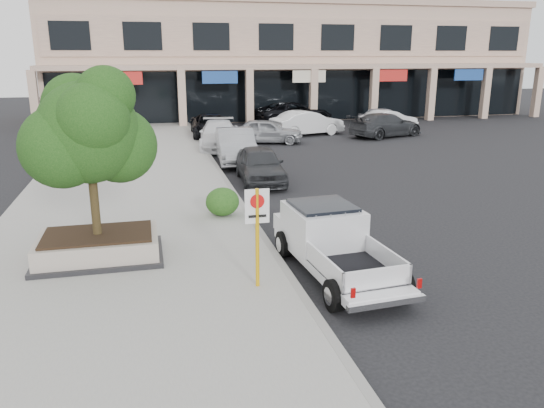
{
  "coord_description": "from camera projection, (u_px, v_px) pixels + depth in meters",
  "views": [
    {
      "loc": [
        -4.69,
        -12.5,
        5.29
      ],
      "look_at": [
        -1.36,
        1.5,
        1.19
      ],
      "focal_mm": 35.0,
      "sensor_mm": 36.0,
      "label": 1
    }
  ],
  "objects": [
    {
      "name": "lot_car_a",
      "position": [
        267.0,
        131.0,
        32.12
      ],
      "size": [
        4.65,
        2.83,
        1.48
      ],
      "primitive_type": "imported",
      "rotation": [
        0.0,
        0.0,
        1.3
      ],
      "color": "#9EA1A6",
      "rests_on": "ground"
    },
    {
      "name": "lot_car_e",
      "position": [
        383.0,
        116.0,
        40.23
      ],
      "size": [
        4.28,
        2.63,
        1.36
      ],
      "primitive_type": "imported",
      "rotation": [
        0.0,
        0.0,
        1.85
      ],
      "color": "#AFB1B8",
      "rests_on": "ground"
    },
    {
      "name": "lot_car_b",
      "position": [
        307.0,
        123.0,
        35.26
      ],
      "size": [
        5.21,
        2.91,
        1.63
      ],
      "primitive_type": "imported",
      "rotation": [
        0.0,
        0.0,
        1.83
      ],
      "color": "silver",
      "rests_on": "ground"
    },
    {
      "name": "curb_car_b",
      "position": [
        236.0,
        146.0,
        26.46
      ],
      "size": [
        2.1,
        5.18,
        1.67
      ],
      "primitive_type": "imported",
      "rotation": [
        0.0,
        0.0,
        -0.07
      ],
      "color": "gray",
      "rests_on": "ground"
    },
    {
      "name": "curb_car_d",
      "position": [
        211.0,
        126.0,
        34.37
      ],
      "size": [
        2.73,
        5.48,
        1.49
      ],
      "primitive_type": "imported",
      "rotation": [
        0.0,
        0.0,
        -0.05
      ],
      "color": "black",
      "rests_on": "ground"
    },
    {
      "name": "lot_car_d",
      "position": [
        294.0,
        113.0,
        40.93
      ],
      "size": [
        6.38,
        3.67,
        1.68
      ],
      "primitive_type": "imported",
      "rotation": [
        0.0,
        0.0,
        1.73
      ],
      "color": "black",
      "rests_on": "ground"
    },
    {
      "name": "strip_mall",
      "position": [
        290.0,
        60.0,
        46.41
      ],
      "size": [
        40.55,
        12.43,
        9.5
      ],
      "color": "tan",
      "rests_on": "ground"
    },
    {
      "name": "curb_car_c",
      "position": [
        219.0,
        135.0,
        30.32
      ],
      "size": [
        2.84,
        5.59,
        1.56
      ],
      "primitive_type": "imported",
      "rotation": [
        0.0,
        0.0,
        -0.13
      ],
      "color": "silver",
      "rests_on": "ground"
    },
    {
      "name": "lot_car_f",
      "position": [
        389.0,
        120.0,
        37.87
      ],
      "size": [
        4.38,
        2.18,
        1.38
      ],
      "primitive_type": "imported",
      "rotation": [
        0.0,
        0.0,
        1.75
      ],
      "color": "silver",
      "rests_on": "ground"
    },
    {
      "name": "planter",
      "position": [
        99.0,
        246.0,
        13.71
      ],
      "size": [
        3.2,
        2.2,
        0.68
      ],
      "color": "black",
      "rests_on": "sidewalk"
    },
    {
      "name": "pickup_truck",
      "position": [
        337.0,
        245.0,
        12.87
      ],
      "size": [
        2.26,
        5.21,
        1.6
      ],
      "primitive_type": null,
      "rotation": [
        0.0,
        0.0,
        0.08
      ],
      "color": "silver",
      "rests_on": "ground"
    },
    {
      "name": "curb_car_a",
      "position": [
        260.0,
        165.0,
        22.37
      ],
      "size": [
        2.02,
        4.52,
        1.51
      ],
      "primitive_type": "imported",
      "rotation": [
        0.0,
        0.0,
        -0.06
      ],
      "color": "#2B2C2F",
      "rests_on": "ground"
    },
    {
      "name": "sidewalk",
      "position": [
        127.0,
        208.0,
        18.56
      ],
      "size": [
        8.0,
        52.0,
        0.15
      ],
      "primitive_type": "cube",
      "color": "gray",
      "rests_on": "ground"
    },
    {
      "name": "hedge",
      "position": [
        222.0,
        202.0,
        17.3
      ],
      "size": [
        1.1,
        0.99,
        0.93
      ],
      "primitive_type": "ellipsoid",
      "color": "#174212",
      "rests_on": "sidewalk"
    },
    {
      "name": "no_parking_sign",
      "position": [
        257.0,
        224.0,
        11.75
      ],
      "size": [
        0.55,
        0.09,
        2.3
      ],
      "color": "#DBA00B",
      "rests_on": "sidewalk"
    },
    {
      "name": "ground",
      "position": [
        334.0,
        258.0,
        14.19
      ],
      "size": [
        120.0,
        120.0,
        0.0
      ],
      "primitive_type": "plane",
      "color": "black",
      "rests_on": "ground"
    },
    {
      "name": "planter_tree",
      "position": [
        94.0,
        132.0,
        13.08
      ],
      "size": [
        2.9,
        2.55,
        4.0
      ],
      "color": "#2E2312",
      "rests_on": "planter"
    },
    {
      "name": "curb",
      "position": [
        239.0,
        201.0,
        19.44
      ],
      "size": [
        0.2,
        52.0,
        0.15
      ],
      "primitive_type": "cube",
      "color": "gray",
      "rests_on": "ground"
    },
    {
      "name": "lot_car_c",
      "position": [
        386.0,
        125.0,
        34.65
      ],
      "size": [
        5.73,
        3.84,
        1.54
      ],
      "primitive_type": "imported",
      "rotation": [
        0.0,
        0.0,
        1.92
      ],
      "color": "#2B2D30",
      "rests_on": "ground"
    }
  ]
}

